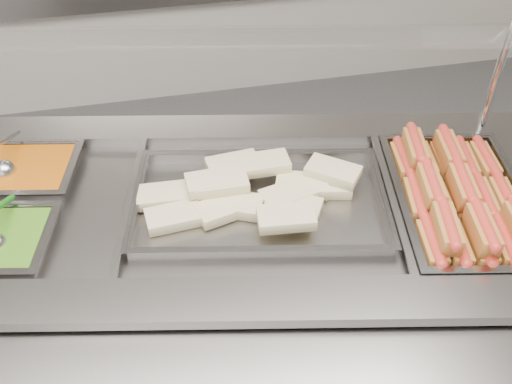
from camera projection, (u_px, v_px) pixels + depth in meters
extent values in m
cube|color=slate|center=(241.00, 302.00, 1.83)|extent=(1.85, 1.05, 0.84)
cube|color=gray|center=(237.00, 302.00, 1.29)|extent=(1.81, 0.48, 0.03)
cube|color=gray|center=(239.00, 130.00, 1.80)|extent=(1.81, 0.48, 0.03)
cube|color=black|center=(239.00, 231.00, 1.61)|extent=(1.65, 0.85, 0.02)
cube|color=gray|center=(392.00, 197.00, 1.54)|extent=(0.13, 0.54, 0.01)
cube|color=gray|center=(130.00, 200.00, 1.53)|extent=(0.13, 0.54, 0.01)
cube|color=gray|center=(237.00, 373.00, 1.19)|extent=(1.75, 0.58, 0.02)
cylinder|color=silver|center=(500.00, 67.00, 1.64)|extent=(0.02, 0.02, 0.43)
cube|color=silver|center=(236.00, 37.00, 1.44)|extent=(1.62, 0.59, 0.08)
cube|color=#A23909|center=(24.00, 178.00, 1.66)|extent=(0.31, 0.26, 0.09)
cube|color=#91551E|center=(431.00, 247.00, 1.42)|extent=(0.08, 0.15, 0.05)
cylinder|color=red|center=(433.00, 240.00, 1.41)|extent=(0.06, 0.16, 0.03)
cube|color=#91551E|center=(416.00, 201.00, 1.55)|extent=(0.08, 0.15, 0.05)
cylinder|color=red|center=(417.00, 195.00, 1.54)|extent=(0.07, 0.16, 0.03)
cube|color=#91551E|center=(403.00, 163.00, 1.68)|extent=(0.07, 0.15, 0.05)
cylinder|color=red|center=(404.00, 157.00, 1.66)|extent=(0.06, 0.16, 0.03)
cube|color=#91551E|center=(455.00, 246.00, 1.42)|extent=(0.08, 0.15, 0.05)
cylinder|color=red|center=(457.00, 240.00, 1.41)|extent=(0.06, 0.16, 0.03)
cube|color=#91551E|center=(438.00, 201.00, 1.55)|extent=(0.08, 0.15, 0.05)
cylinder|color=red|center=(439.00, 195.00, 1.54)|extent=(0.06, 0.16, 0.03)
cube|color=#91551E|center=(423.00, 162.00, 1.68)|extent=(0.08, 0.15, 0.05)
cylinder|color=red|center=(424.00, 157.00, 1.66)|extent=(0.06, 0.16, 0.03)
cube|color=#91551E|center=(479.00, 246.00, 1.42)|extent=(0.08, 0.15, 0.05)
cylinder|color=red|center=(481.00, 240.00, 1.41)|extent=(0.06, 0.16, 0.03)
cube|color=#91551E|center=(460.00, 201.00, 1.55)|extent=(0.08, 0.15, 0.05)
cylinder|color=red|center=(462.00, 195.00, 1.54)|extent=(0.06, 0.16, 0.03)
cube|color=#91551E|center=(443.00, 162.00, 1.68)|extent=(0.07, 0.15, 0.05)
cylinder|color=red|center=(445.00, 156.00, 1.67)|extent=(0.06, 0.16, 0.03)
cube|color=#91551E|center=(504.00, 245.00, 1.42)|extent=(0.08, 0.15, 0.05)
cylinder|color=red|center=(506.00, 240.00, 1.41)|extent=(0.07, 0.16, 0.03)
cube|color=#91551E|center=(482.00, 200.00, 1.55)|extent=(0.08, 0.15, 0.05)
cylinder|color=red|center=(484.00, 194.00, 1.54)|extent=(0.06, 0.16, 0.03)
cube|color=#91551E|center=(464.00, 162.00, 1.68)|extent=(0.08, 0.15, 0.05)
cylinder|color=red|center=(466.00, 156.00, 1.67)|extent=(0.07, 0.16, 0.03)
cube|color=#91551E|center=(504.00, 201.00, 1.55)|extent=(0.08, 0.15, 0.05)
cylinder|color=red|center=(506.00, 194.00, 1.54)|extent=(0.06, 0.16, 0.03)
cube|color=#91551E|center=(484.00, 162.00, 1.68)|extent=(0.07, 0.15, 0.05)
cylinder|color=red|center=(486.00, 156.00, 1.67)|extent=(0.06, 0.16, 0.03)
cube|color=#91551E|center=(447.00, 229.00, 1.40)|extent=(0.08, 0.15, 0.05)
cylinder|color=red|center=(449.00, 222.00, 1.39)|extent=(0.07, 0.16, 0.03)
cube|color=#91551E|center=(431.00, 187.00, 1.52)|extent=(0.08, 0.15, 0.05)
cylinder|color=red|center=(432.00, 180.00, 1.50)|extent=(0.06, 0.16, 0.03)
cube|color=#91551E|center=(415.00, 149.00, 1.65)|extent=(0.08, 0.15, 0.05)
cylinder|color=red|center=(416.00, 143.00, 1.63)|extent=(0.07, 0.16, 0.03)
cube|color=#91551E|center=(482.00, 230.00, 1.40)|extent=(0.08, 0.15, 0.05)
cylinder|color=red|center=(485.00, 224.00, 1.38)|extent=(0.06, 0.16, 0.03)
cube|color=#91551E|center=(463.00, 187.00, 1.52)|extent=(0.08, 0.15, 0.05)
cylinder|color=red|center=(465.00, 181.00, 1.50)|extent=(0.06, 0.16, 0.03)
cube|color=#91551E|center=(449.00, 151.00, 1.64)|extent=(0.08, 0.15, 0.05)
cylinder|color=red|center=(450.00, 145.00, 1.62)|extent=(0.06, 0.16, 0.03)
cube|color=#D0C18B|center=(302.00, 185.00, 1.58)|extent=(0.16, 0.13, 0.03)
cube|color=#D0C18B|center=(294.00, 206.00, 1.52)|extent=(0.17, 0.14, 0.03)
cube|color=#D0C18B|center=(235.00, 205.00, 1.53)|extent=(0.17, 0.13, 0.03)
cube|color=#D0C18B|center=(224.00, 209.00, 1.51)|extent=(0.16, 0.12, 0.03)
cube|color=#D0C18B|center=(174.00, 217.00, 1.49)|extent=(0.15, 0.10, 0.03)
cube|color=#D0C18B|center=(325.00, 186.00, 1.59)|extent=(0.16, 0.11, 0.03)
cube|color=#D0C18B|center=(164.00, 196.00, 1.55)|extent=(0.15, 0.09, 0.03)
cube|color=#D0C18B|center=(288.00, 195.00, 1.55)|extent=(0.16, 0.12, 0.03)
cube|color=#D0C18B|center=(333.00, 171.00, 1.59)|extent=(0.16, 0.15, 0.03)
cube|color=#D0C18B|center=(263.00, 164.00, 1.61)|extent=(0.15, 0.08, 0.03)
cube|color=#D0C18B|center=(221.00, 183.00, 1.55)|extent=(0.15, 0.08, 0.03)
cube|color=#D0C18B|center=(286.00, 218.00, 1.44)|extent=(0.15, 0.10, 0.03)
cube|color=#D0C18B|center=(233.00, 165.00, 1.61)|extent=(0.15, 0.10, 0.03)
cube|color=#D0C18B|center=(213.00, 182.00, 1.54)|extent=(0.15, 0.09, 0.03)
sphere|color=#B5B4B9|center=(5.00, 171.00, 1.61)|extent=(0.07, 0.07, 0.07)
cylinder|color=#B5B4B9|center=(7.00, 139.00, 1.63)|extent=(0.04, 0.16, 0.08)
cylinder|color=#146F13|center=(0.00, 206.00, 1.43)|extent=(0.04, 0.15, 0.08)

